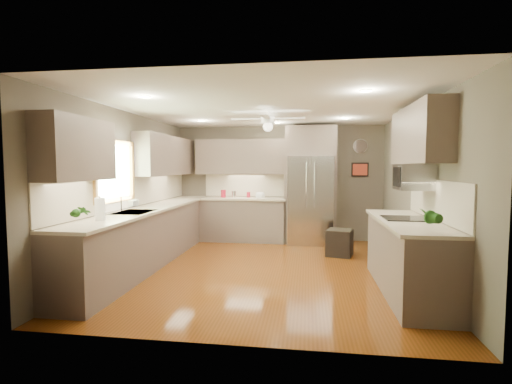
% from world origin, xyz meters
% --- Properties ---
extents(floor, '(5.00, 5.00, 0.00)m').
position_xyz_m(floor, '(0.00, 0.00, 0.00)').
color(floor, '#53290B').
rests_on(floor, ground).
extents(ceiling, '(5.00, 5.00, 0.00)m').
position_xyz_m(ceiling, '(0.00, 0.00, 2.50)').
color(ceiling, white).
rests_on(ceiling, ground).
extents(wall_back, '(4.50, 0.00, 4.50)m').
position_xyz_m(wall_back, '(0.00, 2.50, 1.25)').
color(wall_back, brown).
rests_on(wall_back, ground).
extents(wall_front, '(4.50, 0.00, 4.50)m').
position_xyz_m(wall_front, '(0.00, -2.50, 1.25)').
color(wall_front, brown).
rests_on(wall_front, ground).
extents(wall_left, '(0.00, 5.00, 5.00)m').
position_xyz_m(wall_left, '(-2.25, 0.00, 1.25)').
color(wall_left, brown).
rests_on(wall_left, ground).
extents(wall_right, '(0.00, 5.00, 5.00)m').
position_xyz_m(wall_right, '(2.25, 0.00, 1.25)').
color(wall_right, brown).
rests_on(wall_right, ground).
extents(canister_a, '(0.13, 0.13, 0.17)m').
position_xyz_m(canister_a, '(-1.18, 2.20, 1.02)').
color(canister_a, maroon).
rests_on(canister_a, back_run).
extents(canister_b, '(0.11, 0.11, 0.15)m').
position_xyz_m(canister_b, '(-0.95, 2.21, 1.01)').
color(canister_b, silver).
rests_on(canister_b, back_run).
extents(canister_d, '(0.09, 0.09, 0.12)m').
position_xyz_m(canister_d, '(-0.63, 2.25, 1.00)').
color(canister_d, maroon).
rests_on(canister_d, back_run).
extents(soap_bottle, '(0.11, 0.11, 0.21)m').
position_xyz_m(soap_bottle, '(-2.07, -0.20, 1.05)').
color(soap_bottle, white).
rests_on(soap_bottle, left_run).
extents(potted_plant_left, '(0.17, 0.12, 0.32)m').
position_xyz_m(potted_plant_left, '(-1.95, -1.81, 1.10)').
color(potted_plant_left, '#205117').
rests_on(potted_plant_left, left_run).
extents(potted_plant_right, '(0.22, 0.20, 0.33)m').
position_xyz_m(potted_plant_right, '(1.90, -1.69, 1.10)').
color(potted_plant_right, '#205117').
rests_on(potted_plant_right, right_run).
extents(bowl, '(0.22, 0.22, 0.05)m').
position_xyz_m(bowl, '(-0.37, 2.19, 0.96)').
color(bowl, '#C0B490').
rests_on(bowl, back_run).
extents(left_run, '(0.65, 4.70, 1.45)m').
position_xyz_m(left_run, '(-1.95, 0.15, 0.48)').
color(left_run, brown).
rests_on(left_run, ground).
extents(back_run, '(1.85, 0.65, 1.45)m').
position_xyz_m(back_run, '(-0.72, 2.20, 0.48)').
color(back_run, brown).
rests_on(back_run, ground).
extents(uppers, '(4.50, 4.70, 0.95)m').
position_xyz_m(uppers, '(-0.74, 0.71, 1.87)').
color(uppers, brown).
rests_on(uppers, wall_left).
extents(window, '(0.05, 1.12, 0.92)m').
position_xyz_m(window, '(-2.22, -0.50, 1.55)').
color(window, '#BFF2B2').
rests_on(window, wall_left).
extents(sink, '(0.50, 0.70, 0.32)m').
position_xyz_m(sink, '(-1.93, -0.50, 0.91)').
color(sink, silver).
rests_on(sink, left_run).
extents(refrigerator, '(1.06, 0.75, 2.45)m').
position_xyz_m(refrigerator, '(0.70, 2.16, 1.19)').
color(refrigerator, silver).
rests_on(refrigerator, ground).
extents(right_run, '(0.70, 2.20, 1.45)m').
position_xyz_m(right_run, '(1.93, -0.80, 0.48)').
color(right_run, brown).
rests_on(right_run, ground).
extents(microwave, '(0.43, 0.55, 0.34)m').
position_xyz_m(microwave, '(2.03, -0.55, 1.48)').
color(microwave, silver).
rests_on(microwave, wall_right).
extents(ceiling_fan, '(1.18, 1.18, 0.32)m').
position_xyz_m(ceiling_fan, '(-0.00, 0.30, 2.33)').
color(ceiling_fan, white).
rests_on(ceiling_fan, ceiling).
extents(recessed_lights, '(2.84, 3.14, 0.01)m').
position_xyz_m(recessed_lights, '(-0.04, 0.40, 2.49)').
color(recessed_lights, white).
rests_on(recessed_lights, ceiling).
extents(wall_clock, '(0.30, 0.03, 0.30)m').
position_xyz_m(wall_clock, '(1.75, 2.48, 2.05)').
color(wall_clock, white).
rests_on(wall_clock, wall_back).
extents(framed_print, '(0.36, 0.03, 0.30)m').
position_xyz_m(framed_print, '(1.75, 2.48, 1.55)').
color(framed_print, black).
rests_on(framed_print, wall_back).
extents(stool, '(0.53, 0.53, 0.50)m').
position_xyz_m(stool, '(1.23, 1.09, 0.24)').
color(stool, black).
rests_on(stool, ground).
extents(paper_towel, '(0.12, 0.12, 0.31)m').
position_xyz_m(paper_towel, '(-1.94, -1.39, 1.08)').
color(paper_towel, white).
rests_on(paper_towel, left_run).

